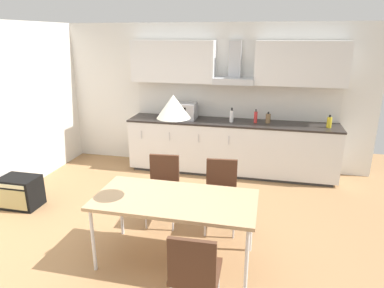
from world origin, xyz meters
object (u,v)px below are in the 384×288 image
dining_table (175,202)px  chair_far_right (221,188)px  chair_near_right (194,269)px  chair_far_left (163,182)px  bottle_red (256,117)px  bottle_yellow (329,122)px  microwave (182,111)px  bottle_white (232,116)px  bottle_brown (268,118)px  pendant_lamp (173,106)px  guitar_amp (21,192)px

dining_table → chair_far_right: chair_far_right is taller
chair_near_right → chair_far_left: (-0.75, 1.57, 0.00)m
bottle_red → chair_far_left: size_ratio=0.26×
bottle_yellow → chair_near_right: size_ratio=0.23×
bottle_yellow → chair_far_right: 2.34m
microwave → chair_far_left: (0.21, -1.83, -0.53)m
bottle_white → bottle_brown: bearing=6.2°
bottle_brown → chair_far_right: size_ratio=0.22×
dining_table → microwave: bearing=102.8°
bottle_white → bottle_brown: bottle_white is taller
pendant_lamp → chair_near_right: bearing=-64.4°
chair_near_right → bottle_white: bearing=91.8°
chair_far_right → pendant_lamp: 1.44m
bottle_white → bottle_yellow: size_ratio=1.18×
bottle_brown → dining_table: (-0.87, -2.65, -0.31)m
chair_far_right → bottle_brown: bearing=74.8°
dining_table → bottle_white: bearing=84.0°
bottle_red → bottle_brown: 0.21m
dining_table → chair_far_right: bearing=65.0°
bottle_white → chair_far_left: bottle_white is taller
pendant_lamp → guitar_amp: bearing=164.4°
guitar_amp → bottle_yellow: bearing=23.7°
bottle_red → chair_far_right: bottle_red is taller
chair_far_right → pendant_lamp: pendant_lamp is taller
chair_near_right → chair_far_right: bearing=90.4°
microwave → dining_table: size_ratio=0.29×
bottle_red → bottle_white: size_ratio=0.95×
chair_near_right → guitar_amp: 3.20m
bottle_white → dining_table: bearing=-96.0°
bottle_red → dining_table: size_ratio=0.14×
chair_far_right → guitar_amp: bearing=-178.0°
chair_far_right → chair_near_right: same height
bottle_brown → chair_far_left: 2.29m
bottle_red → bottle_white: 0.40m
bottle_red → pendant_lamp: (-0.67, -2.62, 0.67)m
chair_near_right → dining_table: bearing=115.6°
chair_near_right → chair_far_left: bearing=115.7°
microwave → bottle_white: 0.86m
bottle_white → chair_far_right: 1.87m
dining_table → bottle_yellow: bearing=54.6°
chair_far_left → microwave: bearing=96.6°
bottle_white → chair_far_right: bottle_white is taller
dining_table → chair_far_right: size_ratio=1.91×
bottle_red → bottle_yellow: bearing=-3.0°
guitar_amp → pendant_lamp: 2.94m
chair_far_left → guitar_amp: (-2.07, -0.10, -0.31)m
bottle_brown → chair_far_left: bearing=-123.9°
microwave → bottle_brown: bearing=1.4°
bottle_red → chair_far_left: (-1.05, -1.84, -0.49)m
dining_table → guitar_amp: bearing=164.4°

